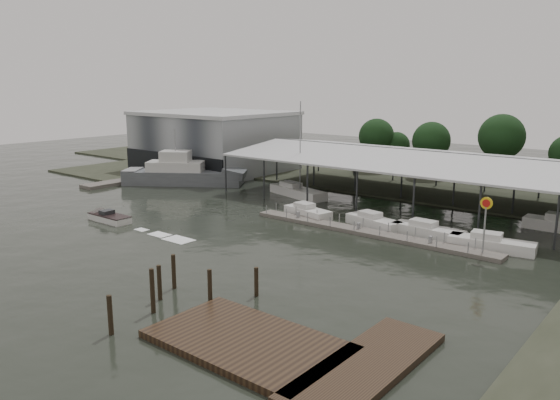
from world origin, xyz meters
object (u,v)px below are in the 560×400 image
Objects in this scene: shell_fuel_sign at (485,215)px; grey_trawler at (184,174)px; speedboat_underway at (107,217)px; white_sailboat at (297,192)px.

grey_trawler is (-48.57, 6.99, -2.35)m from shell_fuel_sign.
speedboat_underway is at bearing -160.02° from shell_fuel_sign.
speedboat_underway is at bearing -94.07° from white_sailboat.
grey_trawler is at bearing 171.81° from shell_fuel_sign.
white_sailboat is 26.09m from speedboat_underway.
grey_trawler is at bearing -63.24° from speedboat_underway.
grey_trawler reaches higher than speedboat_underway.
shell_fuel_sign is 49.13m from grey_trawler.
white_sailboat is at bearing -22.67° from grey_trawler.
grey_trawler reaches higher than shell_fuel_sign.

